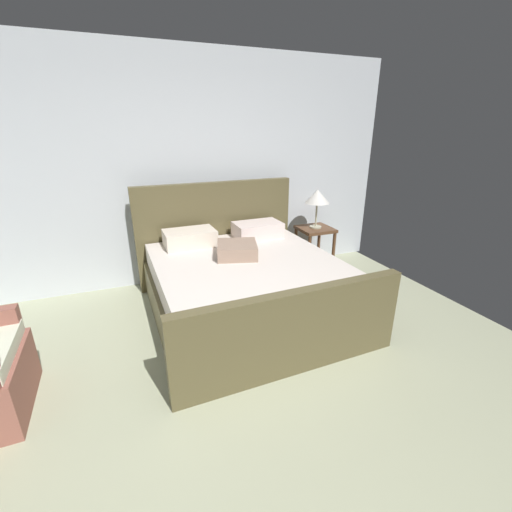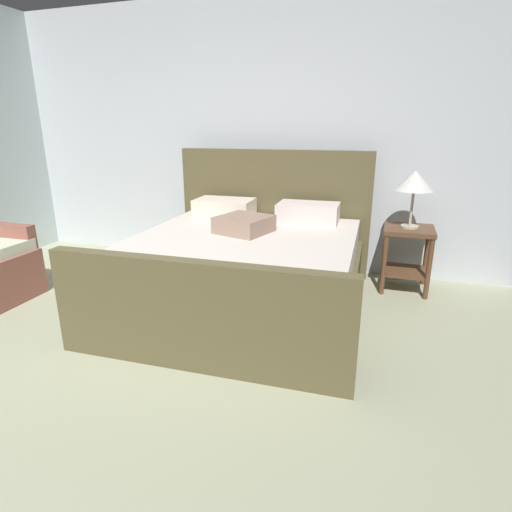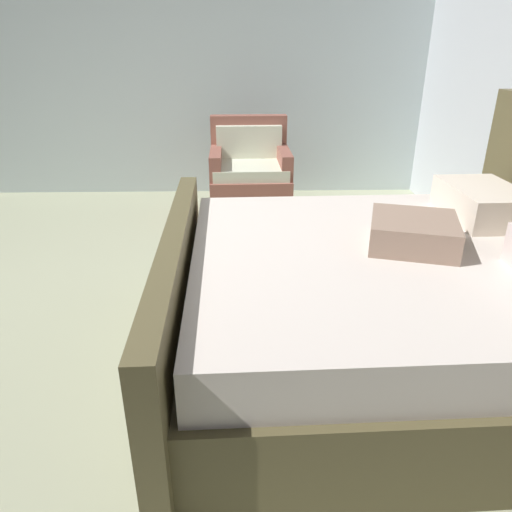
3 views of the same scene
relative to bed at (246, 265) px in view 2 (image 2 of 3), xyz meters
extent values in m
cube|color=#A6AA8A|center=(-0.39, -1.76, -0.36)|extent=(5.41, 5.81, 0.02)
cube|color=silver|center=(-0.39, 1.20, 1.02)|extent=(5.53, 0.12, 2.74)
cube|color=brown|center=(0.00, -0.06, -0.15)|extent=(1.91, 1.96, 0.40)
cube|color=brown|center=(-0.03, 0.94, 0.28)|extent=(1.97, 0.16, 1.26)
cube|color=brown|center=(0.03, -1.06, 0.01)|extent=(1.97, 0.16, 0.73)
cube|color=silver|center=(0.00, -0.06, 0.16)|extent=(1.83, 1.90, 0.22)
cube|color=beige|center=(-0.44, 0.60, 0.36)|extent=(0.57, 0.38, 0.18)
cube|color=silver|center=(0.40, 0.62, 0.36)|extent=(0.57, 0.38, 0.18)
cube|color=gray|center=(-0.05, 0.08, 0.34)|extent=(0.49, 0.49, 0.14)
cube|color=brown|center=(1.31, 0.78, 0.23)|extent=(0.44, 0.44, 0.04)
cube|color=brown|center=(1.31, 0.78, -0.17)|extent=(0.40, 0.40, 0.02)
cylinder|color=brown|center=(1.12, 0.59, -0.07)|extent=(0.04, 0.04, 0.56)
cylinder|color=brown|center=(1.50, 0.59, -0.07)|extent=(0.04, 0.04, 0.56)
cylinder|color=brown|center=(1.12, 0.97, -0.07)|extent=(0.04, 0.04, 0.56)
cylinder|color=brown|center=(1.50, 0.97, -0.07)|extent=(0.04, 0.04, 0.56)
cylinder|color=#B7B293|center=(1.31, 0.78, 0.26)|extent=(0.16, 0.16, 0.02)
cylinder|color=#B7B293|center=(1.31, 0.78, 0.42)|extent=(0.02, 0.02, 0.32)
cone|color=silver|center=(1.31, 0.78, 0.67)|extent=(0.32, 0.32, 0.18)
cube|color=#915547|center=(-2.23, -0.37, 0.18)|extent=(0.65, 0.12, 0.22)
camera|label=1|loc=(-1.07, -3.06, 1.51)|focal=23.84mm
camera|label=2|loc=(1.11, -3.13, 1.14)|focal=28.93mm
camera|label=3|loc=(2.07, -0.73, 1.18)|focal=33.34mm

